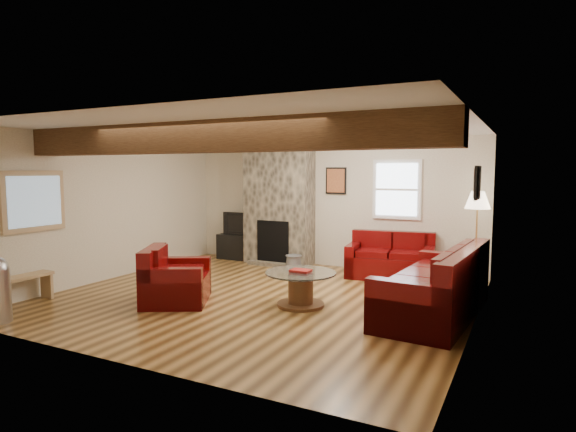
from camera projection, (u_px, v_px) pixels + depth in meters
name	position (u px, v px, depth m)	size (l,w,h in m)	color
room	(259.00, 215.00, 7.09)	(8.00, 8.00, 8.00)	#523415
oak_beam	(207.00, 137.00, 5.88)	(6.00, 0.36, 0.38)	#351F0F
chimney_breast	(279.00, 204.00, 9.76)	(1.40, 0.67, 2.50)	#36312A
back_window	(397.00, 189.00, 8.86)	(0.90, 0.08, 1.10)	white
hatch_window	(34.00, 201.00, 7.07)	(0.08, 1.00, 0.90)	tan
ceiling_dome	(339.00, 135.00, 7.37)	(0.40, 0.40, 0.18)	#F2E7CE
artwork_back	(336.00, 181.00, 9.39)	(0.42, 0.06, 0.52)	black
artwork_right	(477.00, 183.00, 5.98)	(0.06, 0.55, 0.42)	black
sofa_three	(434.00, 281.00, 6.30)	(2.35, 0.98, 0.91)	#420504
loveseat	(391.00, 255.00, 8.53)	(1.49, 0.86, 0.79)	#420504
armchair_red	(176.00, 275.00, 6.93)	(0.99, 0.87, 0.80)	#420504
coffee_table	(301.00, 289.00, 6.74)	(1.00, 1.00, 0.52)	#4C2E18
tv_cabinet	(243.00, 247.00, 10.29)	(1.07, 0.43, 0.53)	black
television	(242.00, 223.00, 10.24)	(0.83, 0.11, 0.48)	black
floor_lamp	(478.00, 205.00, 7.78)	(0.40, 0.40, 1.57)	tan
pine_bench	(15.00, 292.00, 6.73)	(0.25, 1.09, 0.41)	tan
coal_bucket	(294.00, 263.00, 9.12)	(0.33, 0.33, 0.31)	slate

